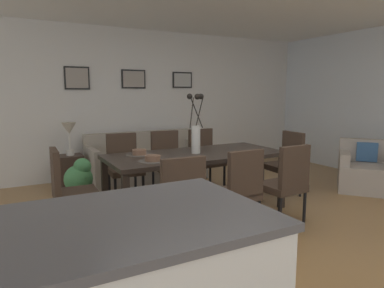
{
  "coord_description": "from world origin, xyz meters",
  "views": [
    {
      "loc": [
        -2.08,
        -2.81,
        1.49
      ],
      "look_at": [
        0.08,
        1.21,
        0.8
      ],
      "focal_mm": 32.25,
      "sensor_mm": 36.0,
      "label": 1
    }
  ],
  "objects_px": {
    "dining_chair_head_west": "(68,187)",
    "bowl_near_right": "(139,152)",
    "dining_table": "(196,159)",
    "framed_picture_center": "(134,79)",
    "dining_chair_near_left": "(179,199)",
    "framed_picture_right": "(182,80)",
    "dining_chair_mid_right": "(204,156)",
    "framed_picture_left": "(77,78)",
    "bowl_near_left": "(153,158)",
    "dining_chair_head_east": "(286,160)",
    "table_lamp": "(69,131)",
    "side_table": "(71,171)",
    "centerpiece_vase": "(196,131)",
    "dining_chair_mid_left": "(286,181)",
    "sofa": "(146,163)",
    "dining_chair_far_left": "(238,188)",
    "dining_chair_far_right": "(167,159)",
    "potted_plant": "(79,181)",
    "dining_chair_near_right": "(124,163)",
    "armchair": "(367,171)"
  },
  "relations": [
    {
      "from": "dining_chair_head_west",
      "to": "bowl_near_right",
      "type": "xyz_separation_m",
      "value": [
        0.87,
        0.24,
        0.27
      ]
    },
    {
      "from": "dining_table",
      "to": "framed_picture_center",
      "type": "height_order",
      "value": "framed_picture_center"
    },
    {
      "from": "dining_chair_near_left",
      "to": "framed_picture_right",
      "type": "distance_m",
      "value": 3.81
    },
    {
      "from": "dining_chair_mid_right",
      "to": "framed_picture_left",
      "type": "bearing_deg",
      "value": 138.53
    },
    {
      "from": "dining_table",
      "to": "framed_picture_center",
      "type": "distance_m",
      "value": 2.52
    },
    {
      "from": "bowl_near_left",
      "to": "framed_picture_left",
      "type": "xyz_separation_m",
      "value": [
        -0.31,
        2.51,
        0.94
      ]
    },
    {
      "from": "dining_chair_head_east",
      "to": "table_lamp",
      "type": "height_order",
      "value": "table_lamp"
    },
    {
      "from": "side_table",
      "to": "framed_picture_left",
      "type": "bearing_deg",
      "value": 61.81
    },
    {
      "from": "centerpiece_vase",
      "to": "framed_picture_center",
      "type": "distance_m",
      "value": 2.4
    },
    {
      "from": "dining_chair_mid_left",
      "to": "dining_chair_head_east",
      "type": "xyz_separation_m",
      "value": [
        0.85,
        0.89,
        0.0
      ]
    },
    {
      "from": "bowl_near_left",
      "to": "framed_picture_left",
      "type": "height_order",
      "value": "framed_picture_left"
    },
    {
      "from": "dining_chair_head_west",
      "to": "centerpiece_vase",
      "type": "height_order",
      "value": "centerpiece_vase"
    },
    {
      "from": "table_lamp",
      "to": "framed_picture_left",
      "type": "relative_size",
      "value": 1.26
    },
    {
      "from": "framed_picture_center",
      "to": "framed_picture_left",
      "type": "bearing_deg",
      "value": -180.0
    },
    {
      "from": "bowl_near_right",
      "to": "framed_picture_center",
      "type": "height_order",
      "value": "framed_picture_center"
    },
    {
      "from": "sofa",
      "to": "dining_chair_mid_right",
      "type": "bearing_deg",
      "value": -56.91
    },
    {
      "from": "dining_chair_head_west",
      "to": "table_lamp",
      "type": "bearing_deg",
      "value": 80.21
    },
    {
      "from": "dining_chair_near_left",
      "to": "dining_chair_head_west",
      "type": "distance_m",
      "value": 1.23
    },
    {
      "from": "dining_chair_far_left",
      "to": "dining_chair_far_right",
      "type": "distance_m",
      "value": 1.78
    },
    {
      "from": "dining_chair_mid_right",
      "to": "bowl_near_right",
      "type": "distance_m",
      "value": 1.48
    },
    {
      "from": "dining_chair_head_east",
      "to": "framed_picture_left",
      "type": "distance_m",
      "value": 3.59
    },
    {
      "from": "dining_table",
      "to": "table_lamp",
      "type": "height_order",
      "value": "table_lamp"
    },
    {
      "from": "table_lamp",
      "to": "framed_picture_right",
      "type": "height_order",
      "value": "framed_picture_right"
    },
    {
      "from": "dining_table",
      "to": "dining_chair_near_left",
      "type": "height_order",
      "value": "dining_chair_near_left"
    },
    {
      "from": "dining_table",
      "to": "dining_chair_far_right",
      "type": "height_order",
      "value": "dining_chair_far_right"
    },
    {
      "from": "dining_chair_mid_left",
      "to": "framed_picture_right",
      "type": "distance_m",
      "value": 3.42
    },
    {
      "from": "dining_chair_far_right",
      "to": "sofa",
      "type": "xyz_separation_m",
      "value": [
        0.01,
        0.91,
        -0.23
      ]
    },
    {
      "from": "dining_chair_far_right",
      "to": "framed_picture_right",
      "type": "bearing_deg",
      "value": 55.55
    },
    {
      "from": "bowl_near_left",
      "to": "potted_plant",
      "type": "relative_size",
      "value": 0.25
    },
    {
      "from": "dining_chair_near_right",
      "to": "framed_picture_left",
      "type": "height_order",
      "value": "framed_picture_left"
    },
    {
      "from": "side_table",
      "to": "framed_picture_center",
      "type": "relative_size",
      "value": 1.19
    },
    {
      "from": "dining_chair_near_right",
      "to": "dining_chair_head_east",
      "type": "xyz_separation_m",
      "value": [
        2.16,
        -0.9,
        0.0
      ]
    },
    {
      "from": "framed_picture_center",
      "to": "bowl_near_right",
      "type": "bearing_deg",
      "value": -107.61
    },
    {
      "from": "dining_table",
      "to": "potted_plant",
      "type": "distance_m",
      "value": 1.51
    },
    {
      "from": "dining_chair_head_east",
      "to": "bowl_near_left",
      "type": "relative_size",
      "value": 5.41
    },
    {
      "from": "sofa",
      "to": "potted_plant",
      "type": "relative_size",
      "value": 2.91
    },
    {
      "from": "armchair",
      "to": "dining_chair_mid_left",
      "type": "bearing_deg",
      "value": -167.11
    },
    {
      "from": "potted_plant",
      "to": "dining_chair_far_left",
      "type": "bearing_deg",
      "value": -51.0
    },
    {
      "from": "framed_picture_left",
      "to": "dining_chair_near_left",
      "type": "bearing_deg",
      "value": -84.91
    },
    {
      "from": "side_table",
      "to": "potted_plant",
      "type": "xyz_separation_m",
      "value": [
        -0.08,
        -1.12,
        0.11
      ]
    },
    {
      "from": "dining_chair_near_left",
      "to": "framed_picture_right",
      "type": "xyz_separation_m",
      "value": [
        1.66,
        3.21,
        1.21
      ]
    },
    {
      "from": "centerpiece_vase",
      "to": "bowl_near_left",
      "type": "distance_m",
      "value": 0.74
    },
    {
      "from": "dining_table",
      "to": "side_table",
      "type": "xyz_separation_m",
      "value": [
        -1.21,
        1.86,
        -0.41
      ]
    },
    {
      "from": "dining_chair_mid_right",
      "to": "armchair",
      "type": "xyz_separation_m",
      "value": [
        2.15,
        -1.27,
        -0.23
      ]
    },
    {
      "from": "dining_chair_far_right",
      "to": "centerpiece_vase",
      "type": "relative_size",
      "value": 1.25
    },
    {
      "from": "armchair",
      "to": "dining_chair_mid_right",
      "type": "bearing_deg",
      "value": 149.4
    },
    {
      "from": "dining_chair_far_right",
      "to": "dining_chair_head_east",
      "type": "height_order",
      "value": "same"
    },
    {
      "from": "dining_chair_far_right",
      "to": "framed_picture_center",
      "type": "relative_size",
      "value": 2.1
    },
    {
      "from": "dining_chair_head_east",
      "to": "side_table",
      "type": "distance_m",
      "value": 3.3
    },
    {
      "from": "bowl_near_left",
      "to": "side_table",
      "type": "distance_m",
      "value": 2.21
    }
  ]
}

